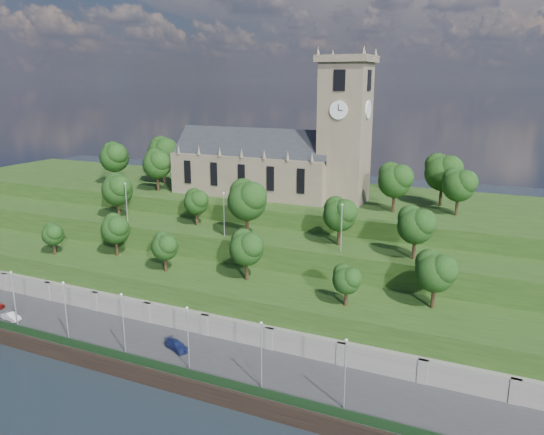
% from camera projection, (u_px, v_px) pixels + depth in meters
% --- Properties ---
extents(ground, '(320.00, 320.00, 0.00)m').
position_uv_depth(ground, '(126.00, 378.00, 67.68)').
color(ground, black).
rests_on(ground, ground).
extents(promenade, '(160.00, 12.00, 2.00)m').
position_uv_depth(promenade, '(154.00, 350.00, 72.72)').
color(promenade, '#2D2D30').
rests_on(promenade, ground).
extents(quay_wall, '(160.00, 0.50, 2.20)m').
position_uv_depth(quay_wall, '(125.00, 371.00, 67.36)').
color(quay_wall, black).
rests_on(quay_wall, ground).
extents(fence, '(160.00, 0.10, 1.20)m').
position_uv_depth(fence, '(128.00, 358.00, 67.56)').
color(fence, '#173418').
rests_on(fence, promenade).
extents(retaining_wall, '(160.00, 2.10, 5.00)m').
position_uv_depth(retaining_wall, '(179.00, 323.00, 77.61)').
color(retaining_wall, slate).
rests_on(retaining_wall, ground).
extents(embankment_lower, '(160.00, 12.00, 8.00)m').
position_uv_depth(embankment_lower, '(200.00, 298.00, 82.55)').
color(embankment_lower, '#213E14').
rests_on(embankment_lower, ground).
extents(embankment_upper, '(160.00, 10.00, 12.00)m').
position_uv_depth(embankment_upper, '(234.00, 265.00, 91.75)').
color(embankment_upper, '#213E14').
rests_on(embankment_upper, ground).
extents(hilltop, '(160.00, 32.00, 15.00)m').
position_uv_depth(hilltop, '(282.00, 227.00, 109.88)').
color(hilltop, '#213E14').
rests_on(hilltop, ground).
extents(church, '(38.60, 12.35, 27.60)m').
position_uv_depth(church, '(278.00, 158.00, 102.29)').
color(church, brown).
rests_on(church, hilltop).
extents(trees_lower, '(67.21, 8.46, 7.72)m').
position_uv_depth(trees_lower, '(234.00, 248.00, 78.60)').
color(trees_lower, black).
rests_on(trees_lower, embankment_lower).
extents(trees_upper, '(60.15, 8.40, 9.55)m').
position_uv_depth(trees_upper, '(248.00, 202.00, 86.47)').
color(trees_upper, black).
rests_on(trees_upper, embankment_upper).
extents(trees_hilltop, '(76.75, 16.05, 10.22)m').
position_uv_depth(trees_hilltop, '(257.00, 164.00, 103.22)').
color(trees_hilltop, black).
rests_on(trees_hilltop, hilltop).
extents(lamp_posts_promenade, '(60.36, 0.36, 8.35)m').
position_uv_depth(lamp_posts_promenade, '(123.00, 319.00, 68.99)').
color(lamp_posts_promenade, '#B2B2B7').
rests_on(lamp_posts_promenade, promenade).
extents(lamp_posts_upper, '(40.36, 0.36, 7.39)m').
position_uv_depth(lamp_posts_upper, '(224.00, 211.00, 86.54)').
color(lamp_posts_upper, '#B2B2B7').
rests_on(lamp_posts_upper, embankment_upper).
extents(car_middle, '(3.58, 1.58, 1.14)m').
position_uv_depth(car_middle, '(11.00, 316.00, 79.51)').
color(car_middle, '#AEAEB3').
rests_on(car_middle, promenade).
extents(car_right, '(4.35, 3.06, 1.17)m').
position_uv_depth(car_right, '(177.00, 346.00, 70.70)').
color(car_right, '#151F4C').
rests_on(car_right, promenade).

